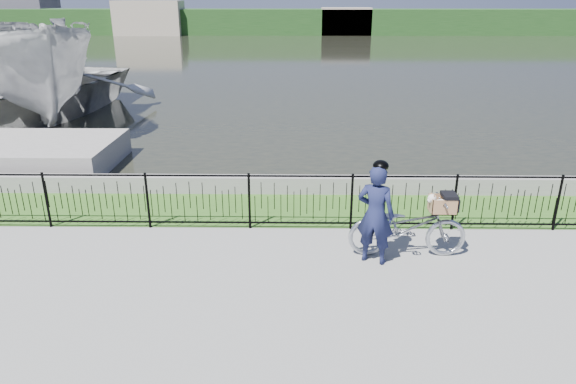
{
  "coord_description": "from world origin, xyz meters",
  "views": [
    {
      "loc": [
        -0.1,
        -7.7,
        4.3
      ],
      "look_at": [
        -0.23,
        1.0,
        1.0
      ],
      "focal_mm": 32.0,
      "sensor_mm": 36.0,
      "label": 1
    }
  ],
  "objects_px": {
    "bicycle_rig": "(408,227)",
    "cyclist": "(376,213)",
    "boat_near": "(29,67)",
    "boat_far": "(29,90)"
  },
  "relations": [
    {
      "from": "bicycle_rig",
      "to": "boat_near",
      "type": "xyz_separation_m",
      "value": [
        -11.43,
        10.21,
        1.45
      ]
    },
    {
      "from": "bicycle_rig",
      "to": "boat_far",
      "type": "distance_m",
      "value": 16.45
    },
    {
      "from": "bicycle_rig",
      "to": "cyclist",
      "type": "bearing_deg",
      "value": -158.92
    },
    {
      "from": "cyclist",
      "to": "boat_far",
      "type": "bearing_deg",
      "value": 135.2
    },
    {
      "from": "cyclist",
      "to": "boat_near",
      "type": "distance_m",
      "value": 15.08
    },
    {
      "from": "cyclist",
      "to": "boat_far",
      "type": "distance_m",
      "value": 16.16
    },
    {
      "from": "boat_near",
      "to": "boat_far",
      "type": "distance_m",
      "value": 1.49
    },
    {
      "from": "cyclist",
      "to": "boat_far",
      "type": "xyz_separation_m",
      "value": [
        -11.47,
        11.39,
        0.13
      ]
    },
    {
      "from": "cyclist",
      "to": "boat_near",
      "type": "bearing_deg",
      "value": 135.97
    },
    {
      "from": "bicycle_rig",
      "to": "cyclist",
      "type": "distance_m",
      "value": 0.76
    }
  ]
}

